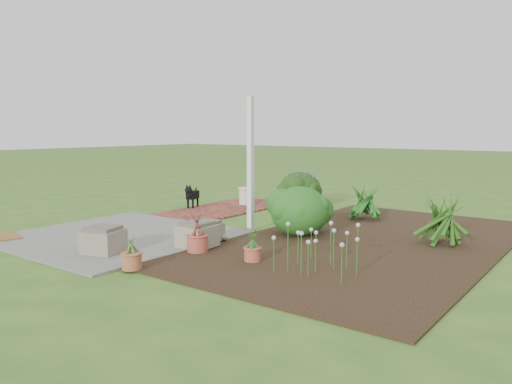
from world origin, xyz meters
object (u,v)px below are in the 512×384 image
Objects in this scene: cream_ceramic_urn at (245,196)px; evergreen_shrub at (300,210)px; stone_trough_near at (104,241)px; black_dog at (192,194)px.

cream_ceramic_urn is 3.70m from evergreen_shrub.
stone_trough_near is 5.30m from cream_ceramic_urn.
cream_ceramic_urn is at bearing 104.22° from stone_trough_near.
evergreen_shrub reaches higher than stone_trough_near.
stone_trough_near is at bearing -119.43° from evergreen_shrub.
evergreen_shrub is at bearing -36.66° from cream_ceramic_urn.
black_dog is (-2.00, 3.96, 0.14)m from stone_trough_near.
cream_ceramic_urn reaches higher than stone_trough_near.
evergreen_shrub is (1.66, 2.94, 0.26)m from stone_trough_near.
evergreen_shrub reaches higher than black_dog.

